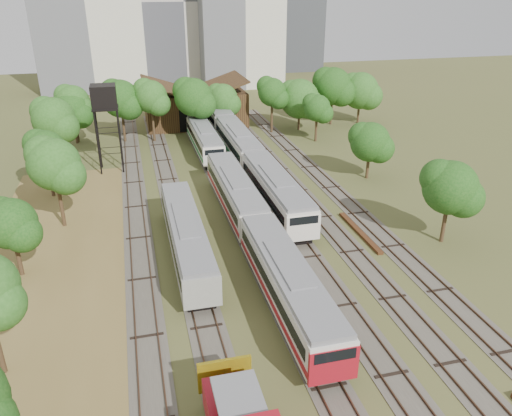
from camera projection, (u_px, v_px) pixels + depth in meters
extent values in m
plane|color=#475123|center=(334.00, 338.00, 33.01)|extent=(240.00, 240.00, 0.00)
cube|color=brown|center=(59.00, 308.00, 35.99)|extent=(14.00, 60.00, 0.04)
cube|color=#4C473D|center=(136.00, 207.00, 52.37)|extent=(2.60, 80.00, 0.06)
cube|color=#472D1E|center=(128.00, 207.00, 52.17)|extent=(0.08, 80.00, 0.14)
cube|color=#472D1E|center=(142.00, 205.00, 52.49)|extent=(0.08, 80.00, 0.14)
cube|color=#4C473D|center=(174.00, 203.00, 53.27)|extent=(2.60, 80.00, 0.06)
cube|color=#472D1E|center=(167.00, 203.00, 53.07)|extent=(0.08, 80.00, 0.14)
cube|color=#472D1E|center=(180.00, 202.00, 53.40)|extent=(0.08, 80.00, 0.14)
cube|color=#4C473D|center=(229.00, 198.00, 54.63)|extent=(2.60, 80.00, 0.06)
cube|color=#472D1E|center=(222.00, 197.00, 54.43)|extent=(0.08, 80.00, 0.14)
cube|color=#472D1E|center=(235.00, 196.00, 54.76)|extent=(0.08, 80.00, 0.14)
cube|color=#4C473D|center=(264.00, 194.00, 55.54)|extent=(2.60, 80.00, 0.06)
cube|color=#472D1E|center=(258.00, 194.00, 55.34)|extent=(0.08, 80.00, 0.14)
cube|color=#472D1E|center=(270.00, 193.00, 55.67)|extent=(0.08, 80.00, 0.14)
cube|color=#4C473D|center=(298.00, 191.00, 56.45)|extent=(2.60, 80.00, 0.06)
cube|color=#472D1E|center=(292.00, 191.00, 56.25)|extent=(0.08, 80.00, 0.14)
cube|color=#472D1E|center=(304.00, 189.00, 56.57)|extent=(0.08, 80.00, 0.14)
cube|color=#4C473D|center=(331.00, 187.00, 57.35)|extent=(2.60, 80.00, 0.06)
cube|color=#472D1E|center=(325.00, 187.00, 57.15)|extent=(0.08, 80.00, 0.14)
cube|color=#472D1E|center=(337.00, 186.00, 57.48)|extent=(0.08, 80.00, 0.14)
cube|color=black|center=(287.00, 303.00, 35.92)|extent=(2.22, 15.64, 0.81)
cube|color=silver|center=(288.00, 283.00, 35.24)|extent=(2.93, 17.00, 2.52)
cube|color=black|center=(288.00, 280.00, 35.11)|extent=(2.99, 15.64, 0.86)
cube|color=slate|center=(288.00, 266.00, 34.65)|extent=(2.69, 16.66, 0.36)
cube|color=maroon|center=(287.00, 292.00, 35.53)|extent=(2.99, 16.66, 0.45)
cube|color=maroon|center=(334.00, 366.00, 27.82)|extent=(2.97, 0.25, 2.27)
cube|color=black|center=(236.00, 207.00, 51.38)|extent=(2.22, 15.64, 0.81)
cube|color=silver|center=(235.00, 192.00, 50.70)|extent=(2.93, 17.00, 2.52)
cube|color=black|center=(235.00, 189.00, 50.57)|extent=(2.99, 15.64, 0.86)
cube|color=slate|center=(235.00, 179.00, 50.11)|extent=(2.69, 16.66, 0.36)
cube|color=maroon|center=(235.00, 199.00, 50.99)|extent=(2.99, 16.66, 0.45)
cube|color=black|center=(275.00, 207.00, 51.40)|extent=(2.33, 15.64, 0.85)
cube|color=silver|center=(276.00, 191.00, 50.69)|extent=(3.07, 17.00, 2.65)
cube|color=black|center=(276.00, 188.00, 50.56)|extent=(3.13, 15.64, 0.90)
cube|color=slate|center=(276.00, 177.00, 50.07)|extent=(2.83, 16.66, 0.38)
cube|color=#1A6834|center=(276.00, 198.00, 50.99)|extent=(3.13, 16.66, 0.48)
cube|color=silver|center=(303.00, 228.00, 43.27)|extent=(3.11, 0.25, 2.38)
cube|color=black|center=(239.00, 155.00, 66.86)|extent=(2.33, 15.64, 0.85)
cube|color=silver|center=(238.00, 143.00, 66.15)|extent=(3.07, 17.00, 2.65)
cube|color=black|center=(238.00, 140.00, 66.02)|extent=(3.13, 15.64, 0.90)
cube|color=slate|center=(238.00, 132.00, 65.53)|extent=(2.83, 16.66, 0.38)
cube|color=#1A6834|center=(238.00, 148.00, 66.45)|extent=(3.13, 16.66, 0.48)
cube|color=black|center=(216.00, 123.00, 82.33)|extent=(2.33, 15.64, 0.85)
cube|color=silver|center=(215.00, 113.00, 81.61)|extent=(3.07, 17.00, 2.65)
cube|color=black|center=(215.00, 111.00, 81.48)|extent=(3.13, 15.64, 0.90)
cube|color=slate|center=(215.00, 104.00, 80.99)|extent=(2.83, 16.66, 0.38)
cube|color=#1A6834|center=(215.00, 117.00, 81.91)|extent=(3.13, 16.66, 0.48)
cube|color=black|center=(205.00, 150.00, 69.14)|extent=(2.12, 14.72, 0.77)
cube|color=silver|center=(204.00, 139.00, 68.49)|extent=(2.80, 16.00, 2.41)
cube|color=black|center=(204.00, 137.00, 68.37)|extent=(2.86, 14.72, 0.82)
cube|color=slate|center=(204.00, 129.00, 67.93)|extent=(2.57, 15.68, 0.35)
cube|color=#1A6834|center=(205.00, 144.00, 68.77)|extent=(2.86, 15.68, 0.43)
cube|color=silver|center=(214.00, 158.00, 61.52)|extent=(2.84, 0.25, 2.17)
cube|color=gold|center=(225.00, 374.00, 27.43)|extent=(3.00, 0.20, 2.00)
cube|color=slate|center=(240.00, 401.00, 23.17)|extent=(2.22, 3.60, 0.22)
cube|color=black|center=(187.00, 252.00, 42.85)|extent=(2.07, 16.56, 0.75)
cube|color=gray|center=(186.00, 236.00, 42.22)|extent=(2.73, 18.00, 2.36)
cube|color=black|center=(186.00, 233.00, 42.10)|extent=(2.79, 16.56, 0.80)
cube|color=slate|center=(185.00, 221.00, 41.66)|extent=(2.51, 17.64, 0.34)
cylinder|color=black|center=(98.00, 144.00, 59.82)|extent=(0.19, 0.19, 7.77)
cylinder|color=black|center=(120.00, 142.00, 60.41)|extent=(0.19, 0.19, 7.77)
cylinder|color=black|center=(98.00, 138.00, 62.14)|extent=(0.19, 0.19, 7.77)
cylinder|color=black|center=(120.00, 137.00, 62.73)|extent=(0.19, 0.19, 7.77)
cube|color=black|center=(105.00, 108.00, 59.64)|extent=(3.06, 3.06, 0.20)
cube|color=black|center=(104.00, 96.00, 59.06)|extent=(2.91, 2.91, 2.62)
cube|color=#512D17|center=(360.00, 232.00, 46.77)|extent=(0.53, 8.46, 0.27)
cube|color=#321F12|center=(195.00, 107.00, 82.90)|extent=(16.00, 11.00, 5.50)
cube|color=#321F12|center=(169.00, 88.00, 80.62)|extent=(8.45, 11.55, 2.96)
cube|color=#321F12|center=(218.00, 85.00, 82.44)|extent=(8.45, 11.55, 2.96)
cube|color=black|center=(200.00, 118.00, 78.31)|extent=(6.40, 0.15, 4.12)
cylinder|color=#382616|center=(18.00, 255.00, 39.44)|extent=(0.36, 0.36, 3.61)
sphere|color=#164612|center=(11.00, 224.00, 38.30)|extent=(3.99, 3.99, 3.99)
cylinder|color=#382616|center=(61.00, 202.00, 47.34)|extent=(0.36, 0.36, 4.93)
sphere|color=#164612|center=(54.00, 164.00, 45.77)|extent=(4.86, 4.86, 4.86)
cylinder|color=#382616|center=(51.00, 179.00, 54.29)|extent=(0.36, 0.36, 4.09)
sphere|color=#164612|center=(46.00, 151.00, 53.00)|extent=(4.40, 4.40, 4.40)
cylinder|color=#382616|center=(58.00, 148.00, 63.24)|extent=(0.36, 0.36, 4.83)
sphere|color=#164612|center=(54.00, 119.00, 61.71)|extent=(5.28, 5.28, 5.28)
cylinder|color=#382616|center=(75.00, 130.00, 72.70)|extent=(0.36, 0.36, 3.93)
sphere|color=#164612|center=(72.00, 109.00, 71.45)|extent=(5.14, 5.14, 5.14)
cylinder|color=#382616|center=(76.00, 126.00, 73.25)|extent=(0.36, 0.36, 4.60)
sphere|color=#164612|center=(73.00, 102.00, 71.79)|extent=(4.89, 4.89, 4.89)
cylinder|color=#382616|center=(123.00, 125.00, 73.22)|extent=(0.36, 0.36, 5.00)
sphere|color=#164612|center=(121.00, 99.00, 71.64)|extent=(5.41, 5.41, 5.41)
cylinder|color=#382616|center=(153.00, 124.00, 73.38)|extent=(0.36, 0.36, 5.19)
sphere|color=#164612|center=(151.00, 97.00, 71.73)|extent=(4.71, 4.71, 4.71)
cylinder|color=#382616|center=(195.00, 124.00, 73.66)|extent=(0.36, 0.36, 5.08)
sphere|color=#164612|center=(193.00, 97.00, 72.05)|extent=(5.50, 5.50, 5.50)
cylinder|color=#382616|center=(223.00, 118.00, 78.99)|extent=(0.36, 0.36, 3.94)
sphere|color=#164612|center=(223.00, 99.00, 77.74)|extent=(4.73, 4.73, 4.73)
cylinder|color=#382616|center=(272.00, 117.00, 77.82)|extent=(0.36, 0.36, 4.96)
sphere|color=#164612|center=(272.00, 92.00, 76.26)|extent=(4.33, 4.33, 4.33)
cylinder|color=#382616|center=(299.00, 118.00, 79.53)|extent=(0.36, 0.36, 3.89)
sphere|color=#164612|center=(300.00, 99.00, 78.30)|extent=(6.14, 6.14, 6.14)
cylinder|color=#382616|center=(331.00, 110.00, 82.38)|extent=(0.36, 0.36, 4.93)
sphere|color=#164612|center=(333.00, 86.00, 80.82)|extent=(6.04, 6.04, 6.04)
cylinder|color=#382616|center=(359.00, 110.00, 83.31)|extent=(0.36, 0.36, 4.24)
sphere|color=#164612|center=(360.00, 91.00, 81.97)|extent=(5.99, 5.99, 5.99)
cylinder|color=#382616|center=(445.00, 221.00, 44.57)|extent=(0.36, 0.36, 4.14)
sphere|color=#164612|center=(450.00, 188.00, 43.25)|extent=(4.77, 4.77, 4.77)
cylinder|color=#382616|center=(368.00, 164.00, 59.54)|extent=(0.36, 0.36, 3.53)
sphere|color=#164612|center=(370.00, 142.00, 58.42)|extent=(4.66, 4.66, 4.66)
cylinder|color=#382616|center=(316.00, 128.00, 73.66)|extent=(0.36, 0.36, 3.90)
sphere|color=#164612|center=(317.00, 108.00, 72.42)|extent=(3.92, 3.92, 3.92)
cube|color=#BCB5AA|center=(179.00, 0.00, 114.44)|extent=(20.00, 18.00, 36.00)
cube|color=#3B3D42|center=(297.00, 15.00, 132.17)|extent=(12.00, 12.00, 28.00)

